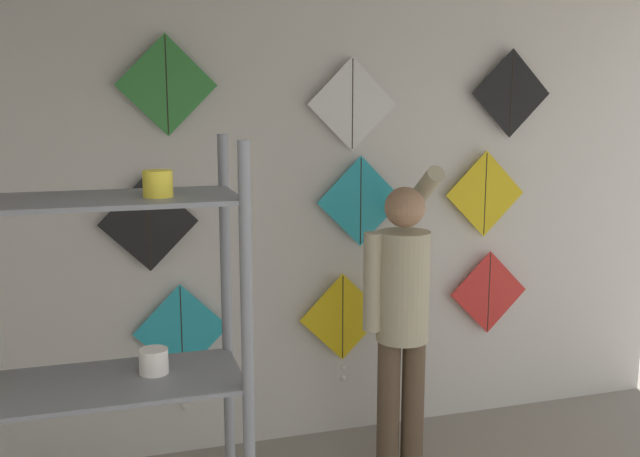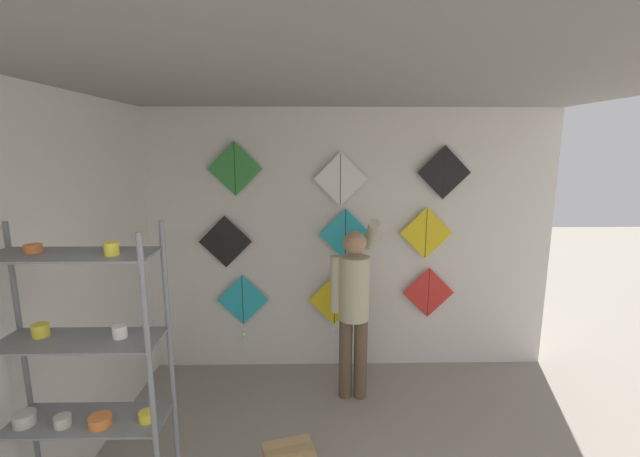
% 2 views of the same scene
% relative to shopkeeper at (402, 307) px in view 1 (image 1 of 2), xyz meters
% --- Properties ---
extents(back_panel, '(4.69, 0.06, 2.80)m').
position_rel_shopkeeper_xyz_m(back_panel, '(-0.17, 0.65, 0.41)').
color(back_panel, silver).
rests_on(back_panel, ground).
extents(shopkeeper, '(0.45, 0.60, 1.76)m').
position_rel_shopkeeper_xyz_m(shopkeeper, '(0.00, 0.00, 0.00)').
color(shopkeeper, brown).
rests_on(shopkeeper, ground).
extents(kite_0, '(0.55, 0.04, 0.76)m').
position_rel_shopkeeper_xyz_m(kite_0, '(-1.14, 0.56, -0.25)').
color(kite_0, '#28B2C6').
extents(kite_1, '(0.55, 0.04, 0.69)m').
position_rel_shopkeeper_xyz_m(kite_1, '(-0.15, 0.56, -0.24)').
color(kite_1, yellow).
extents(kite_2, '(0.55, 0.01, 0.55)m').
position_rel_shopkeeper_xyz_m(kite_2, '(0.87, 0.56, -0.14)').
color(kite_2, red).
extents(kite_3, '(0.55, 0.01, 0.55)m').
position_rel_shopkeeper_xyz_m(kite_3, '(-1.30, 0.56, 0.44)').
color(kite_3, black).
extents(kite_4, '(0.55, 0.01, 0.55)m').
position_rel_shopkeeper_xyz_m(kite_4, '(-0.04, 0.56, 0.51)').
color(kite_4, '#28B2C6').
extents(kite_5, '(0.55, 0.01, 0.55)m').
position_rel_shopkeeper_xyz_m(kite_5, '(0.81, 0.56, 0.52)').
color(kite_5, yellow).
extents(kite_6, '(0.55, 0.01, 0.55)m').
position_rel_shopkeeper_xyz_m(kite_6, '(-1.17, 0.56, 1.19)').
color(kite_6, '#338C38').
extents(kite_7, '(0.55, 0.01, 0.55)m').
position_rel_shopkeeper_xyz_m(kite_7, '(-0.10, 0.56, 1.09)').
color(kite_7, white).
extents(kite_8, '(0.55, 0.01, 0.55)m').
position_rel_shopkeeper_xyz_m(kite_8, '(0.96, 0.56, 1.15)').
color(kite_8, black).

